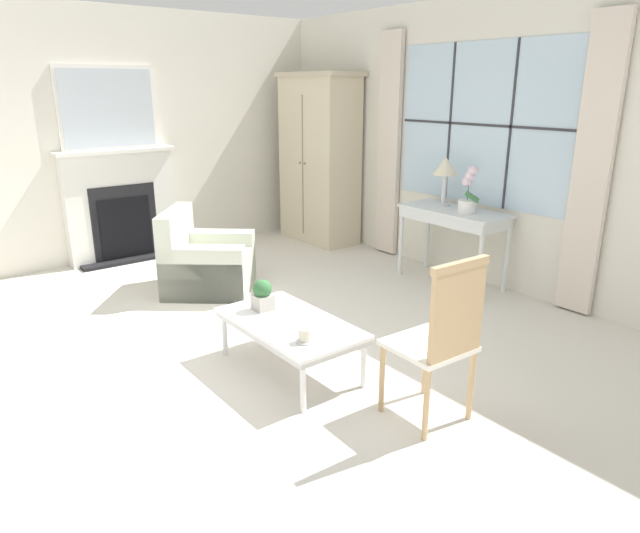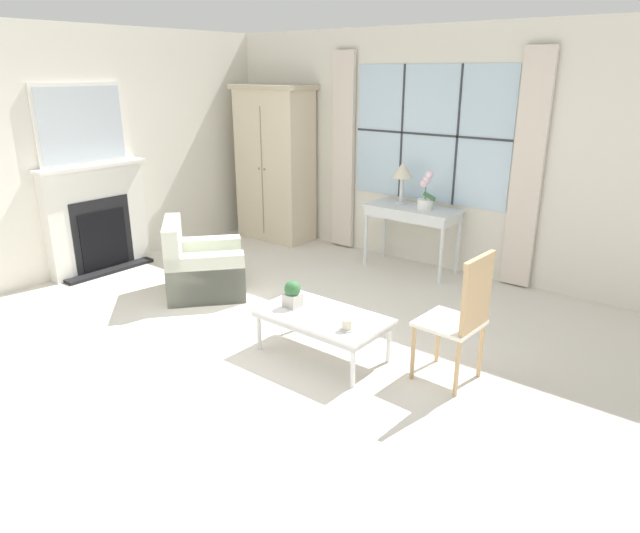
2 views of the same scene
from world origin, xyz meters
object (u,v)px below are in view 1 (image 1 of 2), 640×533
object	(u,v)px
armoire	(319,159)
console_table	(454,218)
potted_plant_small	(262,295)
pillar_candle	(305,336)
table_lamp	(445,168)
side_chair_wooden	(442,333)
coffee_table	(290,326)
potted_orchid	(468,194)
fireplace	(120,197)
armchair_upholstered	(206,264)

from	to	relation	value
armoire	console_table	bearing A→B (deg)	0.01
potted_plant_small	pillar_candle	world-z (taller)	potted_plant_small
table_lamp	side_chair_wooden	bearing A→B (deg)	-49.31
console_table	coffee_table	world-z (taller)	console_table
potted_orchid	pillar_candle	xyz separation A→B (m)	(0.73, -2.51, -0.53)
fireplace	armoire	world-z (taller)	fireplace
fireplace	potted_orchid	bearing A→B (deg)	37.09
armoire	side_chair_wooden	size ratio (longest dim) A/B	2.02
armchair_upholstered	pillar_candle	bearing A→B (deg)	-10.98
console_table	potted_orchid	distance (m)	0.33
armoire	potted_orchid	distance (m)	2.39
fireplace	table_lamp	distance (m)	3.66
armoire	potted_plant_small	distance (m)	3.52
potted_orchid	coffee_table	xyz separation A→B (m)	(0.39, -2.39, -0.62)
fireplace	coffee_table	bearing A→B (deg)	-0.87
potted_orchid	side_chair_wooden	xyz separation A→B (m)	(1.48, -2.07, -0.37)
potted_plant_small	pillar_candle	xyz separation A→B (m)	(0.64, -0.09, -0.07)
armoire	pillar_candle	bearing A→B (deg)	-39.05
fireplace	potted_plant_small	size ratio (longest dim) A/B	9.39
fireplace	armoire	size ratio (longest dim) A/B	1.03
side_chair_wooden	coffee_table	distance (m)	1.16
armoire	potted_plant_small	size ratio (longest dim) A/B	9.15
console_table	pillar_candle	world-z (taller)	console_table
coffee_table	pillar_candle	world-z (taller)	pillar_candle
potted_plant_small	armoire	bearing A→B (deg)	135.39
table_lamp	potted_orchid	world-z (taller)	table_lamp
potted_orchid	pillar_candle	world-z (taller)	potted_orchid
armchair_upholstered	side_chair_wooden	bearing A→B (deg)	-0.06
table_lamp	potted_plant_small	bearing A→B (deg)	-79.57
fireplace	pillar_candle	xyz separation A→B (m)	(3.82, -0.17, -0.31)
coffee_table	table_lamp	bearing A→B (deg)	107.15
armoire	side_chair_wooden	xyz separation A→B (m)	(3.87, -2.09, -0.47)
armchair_upholstered	coffee_table	size ratio (longest dim) A/B	1.03
fireplace	armchair_upholstered	world-z (taller)	fireplace
console_table	pillar_candle	size ratio (longest dim) A/B	9.14
fireplace	pillar_candle	distance (m)	3.84
fireplace	coffee_table	size ratio (longest dim) A/B	1.98
coffee_table	side_chair_wooden	bearing A→B (deg)	16.27
armoire	pillar_candle	size ratio (longest dim) A/B	17.49
console_table	table_lamp	world-z (taller)	table_lamp
fireplace	side_chair_wooden	bearing A→B (deg)	3.32
potted_orchid	armchair_upholstered	xyz separation A→B (m)	(-1.53, -2.07, -0.69)
side_chair_wooden	coffee_table	world-z (taller)	side_chair_wooden
potted_orchid	table_lamp	bearing A→B (deg)	167.08
armoire	pillar_candle	xyz separation A→B (m)	(3.12, -2.53, -0.64)
armoire	pillar_candle	distance (m)	4.07
table_lamp	side_chair_wooden	world-z (taller)	table_lamp
console_table	coffee_table	xyz separation A→B (m)	(0.56, -2.41, -0.34)
armoire	console_table	distance (m)	2.25
console_table	potted_plant_small	size ratio (longest dim) A/B	4.78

